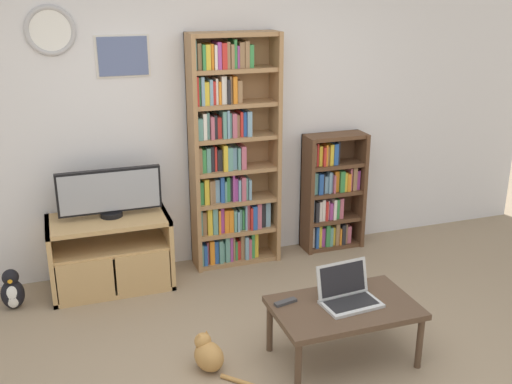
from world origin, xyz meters
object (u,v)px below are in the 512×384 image
(penguin_figurine, at_px, (12,291))
(tv_stand, at_px, (111,253))
(television, at_px, (110,193))
(coffee_table, at_px, (344,311))
(remote_near_laptop, at_px, (286,302))
(bookshelf_tall, at_px, (229,158))
(bookshelf_short, at_px, (330,194))
(laptop, at_px, (347,293))
(cat, at_px, (208,354))

(penguin_figurine, bearing_deg, tv_stand, 7.72)
(television, height_order, coffee_table, television)
(tv_stand, distance_m, penguin_figurine, 0.80)
(coffee_table, height_order, remote_near_laptop, remote_near_laptop)
(television, xyz_separation_m, bookshelf_tall, (1.04, 0.12, 0.16))
(bookshelf_short, relative_size, laptop, 2.78)
(tv_stand, relative_size, remote_near_laptop, 5.86)
(television, bearing_deg, laptop, -49.12)
(cat, bearing_deg, bookshelf_short, 21.18)
(tv_stand, distance_m, coffee_table, 2.05)
(tv_stand, relative_size, penguin_figurine, 2.96)
(bookshelf_short, bearing_deg, laptop, -112.14)
(bookshelf_tall, relative_size, remote_near_laptop, 12.30)
(bookshelf_short, relative_size, penguin_figurine, 3.38)
(television, distance_m, bookshelf_short, 2.06)
(television, relative_size, penguin_figurine, 2.51)
(laptop, relative_size, cat, 0.90)
(remote_near_laptop, bearing_deg, tv_stand, -157.41)
(remote_near_laptop, relative_size, penguin_figurine, 0.51)
(bookshelf_short, xyz_separation_m, cat, (-1.60, -1.53, -0.42))
(tv_stand, relative_size, bookshelf_tall, 0.48)
(television, xyz_separation_m, remote_near_laptop, (0.95, -1.44, -0.40))
(television, height_order, bookshelf_short, bookshelf_short)
(cat, height_order, penguin_figurine, penguin_figurine)
(laptop, bearing_deg, remote_near_laptop, 158.91)
(bookshelf_short, distance_m, coffee_table, 1.87)
(television, xyz_separation_m, penguin_figurine, (-0.81, -0.15, -0.67))
(remote_near_laptop, height_order, penguin_figurine, remote_near_laptop)
(coffee_table, height_order, penguin_figurine, coffee_table)
(tv_stand, bearing_deg, remote_near_laptop, -54.71)
(bookshelf_tall, relative_size, coffee_table, 2.16)
(television, distance_m, penguin_figurine, 1.06)
(laptop, distance_m, remote_near_laptop, 0.41)
(television, bearing_deg, penguin_figurine, -169.47)
(bookshelf_short, bearing_deg, tv_stand, -175.27)
(bookshelf_tall, relative_size, penguin_figurine, 6.21)
(laptop, bearing_deg, television, 125.91)
(bookshelf_short, height_order, cat, bookshelf_short)
(penguin_figurine, bearing_deg, cat, -45.40)
(bookshelf_tall, xyz_separation_m, coffee_table, (0.27, -1.71, -0.61))
(bookshelf_tall, distance_m, cat, 1.86)
(bookshelf_tall, height_order, remote_near_laptop, bookshelf_tall)
(coffee_table, distance_m, laptop, 0.12)
(coffee_table, relative_size, penguin_figurine, 2.88)
(tv_stand, bearing_deg, bookshelf_tall, 8.64)
(tv_stand, xyz_separation_m, laptop, (1.38, -1.51, 0.16))
(bookshelf_short, relative_size, cat, 2.50)
(coffee_table, bearing_deg, bookshelf_tall, 99.07)
(laptop, distance_m, penguin_figurine, 2.60)
(tv_stand, distance_m, bookshelf_short, 2.09)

